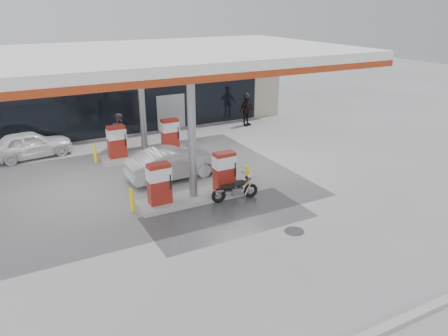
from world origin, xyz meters
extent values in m
plane|color=gray|center=(0.00, 0.00, 0.00)|extent=(90.00, 90.00, 0.00)
cube|color=#4C4C4F|center=(0.50, 0.00, 0.00)|extent=(6.00, 3.00, 0.00)
cylinder|color=#38383A|center=(2.00, -2.00, 0.00)|extent=(0.70, 0.70, 0.01)
cube|color=#B2A795|center=(0.00, 16.00, 2.00)|extent=(22.00, 8.00, 4.00)
cube|color=black|center=(0.00, 11.97, 1.40)|extent=(18.00, 0.10, 2.60)
cube|color=#952F12|center=(0.00, 11.90, 3.50)|extent=(22.00, 0.25, 1.00)
cube|color=navy|center=(7.00, 11.85, 3.50)|extent=(3.50, 0.12, 0.80)
cube|color=gray|center=(3.00, 11.93, 1.10)|extent=(1.80, 0.14, 2.20)
cube|color=silver|center=(0.00, 5.00, 5.30)|extent=(16.00, 10.00, 0.60)
cube|color=#952F12|center=(0.00, 0.05, 5.12)|extent=(16.00, 0.12, 0.24)
cube|color=#952F12|center=(0.00, 9.95, 5.12)|extent=(16.00, 0.12, 0.24)
cylinder|color=gray|center=(0.00, 2.00, 2.59)|extent=(0.32, 0.32, 5.00)
cylinder|color=gray|center=(0.00, 8.00, 2.59)|extent=(0.32, 0.32, 5.00)
cube|color=#9E9E99|center=(0.00, 2.00, 0.09)|extent=(4.50, 1.30, 0.18)
cube|color=maroon|center=(-1.40, 2.00, 0.98)|extent=(0.85, 0.48, 1.60)
cube|color=maroon|center=(1.40, 2.00, 0.98)|extent=(0.85, 0.48, 1.60)
cube|color=silver|center=(-1.40, 2.00, 1.38)|extent=(0.88, 0.52, 0.50)
cube|color=silver|center=(1.40, 2.00, 1.38)|extent=(0.88, 0.52, 0.50)
cylinder|color=yellow|center=(-2.50, 2.00, 0.54)|extent=(0.14, 0.14, 0.90)
cylinder|color=yellow|center=(2.50, 2.00, 0.54)|extent=(0.14, 0.14, 0.90)
cube|color=#9E9E99|center=(0.00, 8.00, 0.09)|extent=(4.50, 1.30, 0.18)
cube|color=maroon|center=(-1.40, 8.00, 0.98)|extent=(0.85, 0.48, 1.60)
cube|color=maroon|center=(1.40, 8.00, 0.98)|extent=(0.85, 0.48, 1.60)
cube|color=silver|center=(-1.40, 8.00, 1.38)|extent=(0.88, 0.52, 0.50)
cube|color=silver|center=(1.40, 8.00, 1.38)|extent=(0.88, 0.52, 0.50)
cylinder|color=yellow|center=(-2.50, 8.00, 0.54)|extent=(0.14, 0.14, 0.90)
cylinder|color=yellow|center=(2.50, 8.00, 0.54)|extent=(0.14, 0.14, 0.90)
torus|color=black|center=(2.13, 1.11, 0.30)|extent=(0.61, 0.22, 0.60)
torus|color=black|center=(0.76, 1.29, 0.30)|extent=(0.61, 0.22, 0.60)
cube|color=gray|center=(1.48, 1.19, 0.38)|extent=(0.43, 0.29, 0.30)
cube|color=black|center=(1.34, 1.21, 0.48)|extent=(0.90, 0.21, 0.08)
ellipsoid|color=black|center=(1.63, 1.17, 0.70)|extent=(0.59, 0.39, 0.28)
cube|color=black|center=(1.14, 1.24, 0.64)|extent=(0.57, 0.31, 0.10)
cylinder|color=silver|center=(1.93, 1.14, 1.00)|extent=(0.13, 0.76, 0.04)
sphere|color=silver|center=(2.05, 1.12, 0.88)|extent=(0.18, 0.18, 0.18)
cylinder|color=silver|center=(1.01, 1.40, 0.28)|extent=(0.90, 0.19, 0.08)
imported|color=white|center=(-5.17, 10.53, 0.69)|extent=(4.21, 2.10, 1.38)
imported|color=#4F4F53|center=(-0.71, 9.97, 0.95)|extent=(0.96, 1.09, 1.90)
imported|color=#ABADB3|center=(0.17, 4.53, 0.70)|extent=(4.31, 1.68, 1.40)
imported|color=#4F1118|center=(-4.50, 14.00, 0.61)|extent=(4.25, 1.90, 1.21)
imported|color=black|center=(7.61, 10.65, 0.99)|extent=(1.25, 0.79, 1.98)
camera|label=1|loc=(-6.41, -12.59, 7.42)|focal=35.00mm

